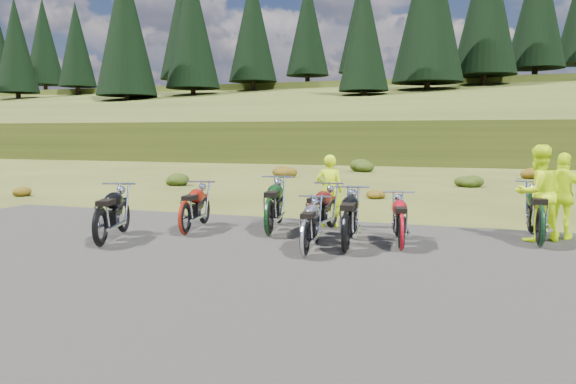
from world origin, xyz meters
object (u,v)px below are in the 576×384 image
at_px(motorcycle_3, 305,259).
at_px(person_middle, 329,192).
at_px(motorcycle_7, 539,248).
at_px(motorcycle_0, 101,248).

bearing_deg(motorcycle_3, person_middle, -0.07).
bearing_deg(motorcycle_7, motorcycle_3, 118.55).
xyz_separation_m(motorcycle_0, motorcycle_7, (7.91, 2.69, 0.00)).
bearing_deg(motorcycle_0, motorcycle_7, -89.61).
relative_size(motorcycle_7, person_middle, 1.37).
height_order(motorcycle_0, motorcycle_7, motorcycle_7).
distance_m(motorcycle_0, motorcycle_3, 3.97).
distance_m(motorcycle_7, person_middle, 4.56).
xyz_separation_m(motorcycle_0, motorcycle_3, (3.95, 0.39, 0.00)).
relative_size(motorcycle_0, person_middle, 1.30).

